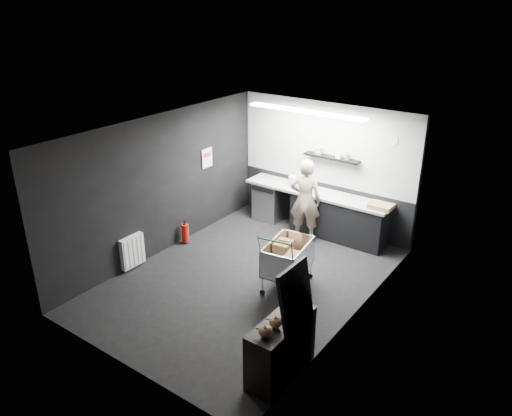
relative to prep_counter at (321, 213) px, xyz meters
The scene contains 22 objects.
floor 2.47m from the prep_counter, 93.20° to the right, with size 5.50×5.50×0.00m, color black.
ceiling 3.30m from the prep_counter, 93.20° to the right, with size 5.50×5.50×0.00m, color silver.
wall_back 0.96m from the prep_counter, 112.30° to the left, with size 5.50×5.50×0.00m, color black.
wall_front 5.25m from the prep_counter, 91.50° to the right, with size 5.50×5.50×0.00m, color black.
wall_left 3.35m from the prep_counter, 131.43° to the right, with size 5.50×5.50×0.00m, color black.
wall_right 3.18m from the prep_counter, 52.38° to the right, with size 5.50×5.50×0.00m, color black.
kitchen_wall_panel 1.43m from the prep_counter, 113.58° to the left, with size 3.95×0.02×1.70m, color beige.
dado_panel 0.34m from the prep_counter, 113.58° to the left, with size 3.95×0.02×1.00m, color black.
floating_shelf 1.18m from the prep_counter, 72.13° to the left, with size 1.20×0.22×0.04m, color black.
wall_clock 2.13m from the prep_counter, 13.36° to the left, with size 0.20×0.20×0.03m, color white.
poster 2.63m from the prep_counter, 152.11° to the right, with size 0.02×0.30×0.40m, color white.
poster_red_band 2.66m from the prep_counter, 152.05° to the right, with size 0.01×0.22×0.10m, color red.
radiator 3.92m from the prep_counter, 122.01° to the right, with size 0.10×0.50×0.60m, color white.
ceiling_strip 2.29m from the prep_counter, 103.37° to the right, with size 2.40×0.20×0.04m, color white.
prep_counter is the anchor object (origin of this frame).
person 0.62m from the prep_counter, 106.73° to the right, with size 0.63×0.41×1.72m, color beige.
shopping_cart 2.27m from the prep_counter, 75.84° to the right, with size 0.75×1.10×1.13m.
sideboard 4.37m from the prep_counter, 67.82° to the right, with size 0.47×1.11×1.66m.
fire_extinguisher 2.84m from the prep_counter, 134.56° to the right, with size 0.15×0.15×0.48m.
cardboard_box 1.38m from the prep_counter, ahead, with size 0.44×0.34×0.09m, color #94814F.
pink_tub 0.88m from the prep_counter, behind, with size 0.22×0.22×0.22m, color white.
white_container 0.86m from the prep_counter, behind, with size 0.16×0.12×0.14m, color white.
Camera 1 is at (4.56, -6.12, 4.69)m, focal length 35.00 mm.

